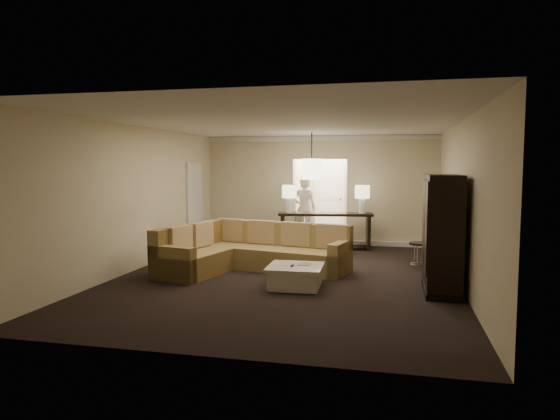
% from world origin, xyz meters
% --- Properties ---
extents(ground, '(8.00, 8.00, 0.00)m').
position_xyz_m(ground, '(0.00, 0.00, 0.00)').
color(ground, black).
rests_on(ground, ground).
extents(wall_back, '(6.00, 0.04, 2.80)m').
position_xyz_m(wall_back, '(0.00, 4.00, 1.40)').
color(wall_back, beige).
rests_on(wall_back, ground).
extents(wall_front, '(6.00, 0.04, 2.80)m').
position_xyz_m(wall_front, '(0.00, -4.00, 1.40)').
color(wall_front, beige).
rests_on(wall_front, ground).
extents(wall_left, '(0.04, 8.00, 2.80)m').
position_xyz_m(wall_left, '(-3.00, 0.00, 1.40)').
color(wall_left, beige).
rests_on(wall_left, ground).
extents(wall_right, '(0.04, 8.00, 2.80)m').
position_xyz_m(wall_right, '(3.00, 0.00, 1.40)').
color(wall_right, beige).
rests_on(wall_right, ground).
extents(ceiling, '(6.00, 8.00, 0.02)m').
position_xyz_m(ceiling, '(0.00, 0.00, 2.80)').
color(ceiling, silver).
rests_on(ceiling, wall_back).
extents(crown_molding, '(6.00, 0.10, 0.12)m').
position_xyz_m(crown_molding, '(0.00, 3.95, 2.73)').
color(crown_molding, white).
rests_on(crown_molding, wall_back).
extents(baseboard, '(6.00, 0.10, 0.12)m').
position_xyz_m(baseboard, '(0.00, 3.95, 0.06)').
color(baseboard, white).
rests_on(baseboard, ground).
extents(side_door, '(0.05, 0.90, 2.10)m').
position_xyz_m(side_door, '(-2.97, 2.80, 1.05)').
color(side_door, silver).
rests_on(side_door, ground).
extents(foyer, '(1.44, 2.02, 2.80)m').
position_xyz_m(foyer, '(0.00, 5.34, 1.30)').
color(foyer, beige).
rests_on(foyer, ground).
extents(sectional_sofa, '(3.48, 2.57, 0.91)m').
position_xyz_m(sectional_sofa, '(-0.87, 0.36, 0.36)').
color(sectional_sofa, brown).
rests_on(sectional_sofa, ground).
extents(coffee_table, '(0.94, 0.94, 0.38)m').
position_xyz_m(coffee_table, '(0.30, -0.78, 0.19)').
color(coffee_table, white).
rests_on(coffee_table, ground).
extents(console_table, '(2.34, 0.84, 0.88)m').
position_xyz_m(console_table, '(0.27, 3.20, 0.53)').
color(console_table, black).
rests_on(console_table, ground).
extents(armoire, '(0.56, 1.31, 1.88)m').
position_xyz_m(armoire, '(2.65, -0.56, 0.90)').
color(armoire, black).
rests_on(armoire, ground).
extents(drink_table, '(0.42, 0.42, 0.52)m').
position_xyz_m(drink_table, '(2.40, 1.20, 0.37)').
color(drink_table, black).
rests_on(drink_table, ground).
extents(table_lamp_left, '(0.35, 0.35, 0.67)m').
position_xyz_m(table_lamp_left, '(-0.61, 3.07, 1.33)').
color(table_lamp_left, white).
rests_on(table_lamp_left, console_table).
extents(table_lamp_right, '(0.35, 0.35, 0.67)m').
position_xyz_m(table_lamp_right, '(1.14, 3.33, 1.33)').
color(table_lamp_right, white).
rests_on(table_lamp_right, console_table).
extents(pendant_light, '(0.38, 0.38, 1.09)m').
position_xyz_m(pendant_light, '(0.00, 2.70, 1.95)').
color(pendant_light, black).
rests_on(pendant_light, ceiling).
extents(person, '(0.72, 0.50, 1.93)m').
position_xyz_m(person, '(-0.45, 4.30, 0.97)').
color(person, silver).
rests_on(person, ground).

